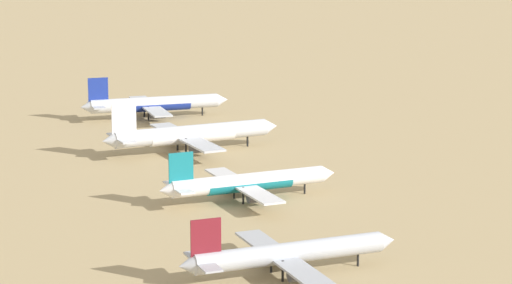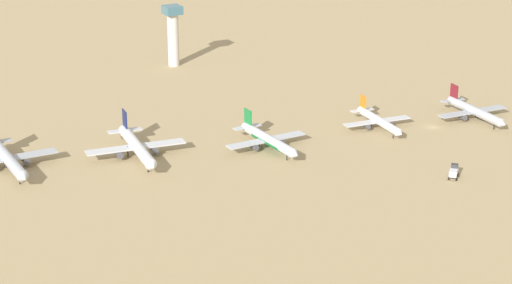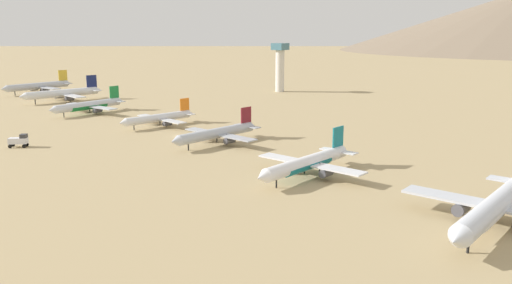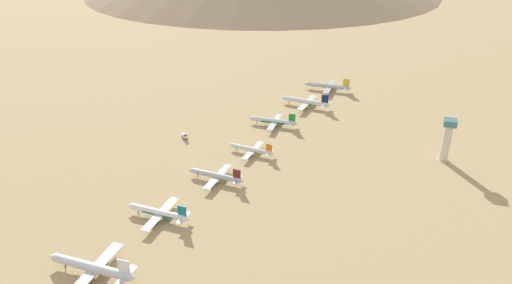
{
  "view_description": "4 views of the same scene",
  "coord_description": "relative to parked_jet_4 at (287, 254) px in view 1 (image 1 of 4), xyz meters",
  "views": [
    {
      "loc": [
        -64.96,
        -112.51,
        50.23
      ],
      "look_at": [
        28.1,
        88.94,
        3.97
      ],
      "focal_mm": 74.06,
      "sensor_mm": 36.0,
      "label": 1
    },
    {
      "loc": [
        252.54,
        -204.03,
        110.47
      ],
      "look_at": [
        -5.73,
        -67.46,
        4.08
      ],
      "focal_mm": 67.25,
      "sensor_mm": 36.0,
      "label": 2
    },
    {
      "loc": [
        112.23,
        126.29,
        34.36
      ],
      "look_at": [
        1.43,
        33.97,
        3.02
      ],
      "focal_mm": 37.03,
      "sensor_mm": 36.0,
      "label": 3
    },
    {
      "loc": [
        -93.0,
        220.24,
        135.25
      ],
      "look_at": [
        -6.91,
        -27.7,
        3.48
      ],
      "focal_mm": 33.02,
      "sensor_mm": 36.0,
      "label": 4
    }
  ],
  "objects": [
    {
      "name": "parked_jet_6",
      "position": [
        17.96,
        84.51,
        0.7
      ],
      "size": [
        41.85,
        33.89,
        12.1
      ],
      "color": "silver",
      "rests_on": "ground"
    },
    {
      "name": "parked_jet_4",
      "position": [
        0.0,
        0.0,
        0.0
      ],
      "size": [
        34.2,
        27.77,
        9.86
      ],
      "color": "#B2B7C1",
      "rests_on": "ground"
    },
    {
      "name": "parked_jet_5",
      "position": [
        12.25,
        41.04,
        0.06
      ],
      "size": [
        35.18,
        28.51,
        10.16
      ],
      "color": "white",
      "rests_on": "ground"
    },
    {
      "name": "parked_jet_7",
      "position": [
        24.26,
        127.06,
        0.46
      ],
      "size": [
        39.41,
        32.13,
        11.36
      ],
      "color": "silver",
      "rests_on": "ground"
    }
  ]
}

